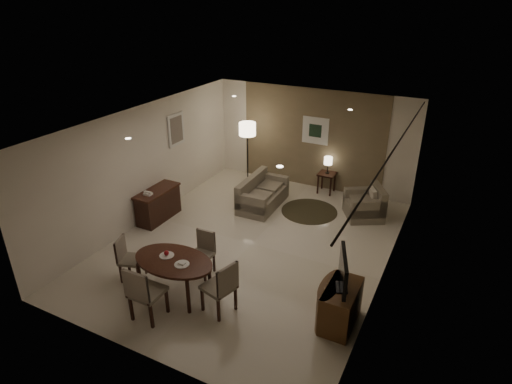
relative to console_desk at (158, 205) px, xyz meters
The scene contains 31 objects.
room_shell 2.70m from the console_desk, ahead, with size 5.50×7.00×2.70m.
taupe_accent 4.39m from the console_desk, 54.45° to the left, with size 3.96×0.03×2.70m, color #7B684C.
curtain_wall 5.26m from the console_desk, ahead, with size 0.08×6.70×2.58m, color #BEB694, non-canonical shape.
curtain_rod 5.64m from the console_desk, ahead, with size 0.03×0.03×6.80m, color black.
art_back_frame 4.49m from the console_desk, 53.18° to the left, with size 0.72×0.03×0.72m, color silver.
art_back_canvas 4.48m from the console_desk, 53.06° to the left, with size 0.34×0.01×0.34m, color #1A2F1E.
art_left_frame 1.92m from the console_desk, 100.85° to the left, with size 0.03×0.60×0.80m, color silver.
art_left_canvas 1.91m from the console_desk, 100.16° to the left, with size 0.01×0.46×0.64m, color gray.
downlight_nl 3.12m from the console_desk, 58.80° to the right, with size 0.10×0.10×0.01m, color white.
downlight_nr 4.87m from the console_desk, 24.83° to the right, with size 0.10×0.10×0.01m, color white.
downlight_fl 3.12m from the console_desk, 58.80° to the left, with size 0.10×0.10×0.01m, color white.
downlight_fr 4.87m from the console_desk, 24.83° to the left, with size 0.10×0.10×0.01m, color white.
console_desk is the anchor object (origin of this frame).
telephone 0.52m from the console_desk, 90.00° to the right, with size 0.20×0.14×0.09m, color white, non-canonical shape.
tv_cabinet 5.11m from the console_desk, 17.05° to the right, with size 0.48×0.90×0.70m, color brown, non-canonical shape.
flat_tv 5.14m from the console_desk, 17.12° to the right, with size 0.06×0.88×0.60m, color black, non-canonical shape.
dining_table 2.91m from the console_desk, 45.58° to the right, with size 1.50×0.94×0.70m, color #432315, non-canonical shape.
chair_near 3.44m from the console_desk, 53.87° to the right, with size 0.50×0.50×1.02m, color gray, non-canonical shape.
chair_far 2.55m from the console_desk, 33.00° to the right, with size 0.41×0.41×0.85m, color gray, non-canonical shape.
chair_left 2.35m from the console_desk, 62.93° to the right, with size 0.41×0.41×0.85m, color gray, non-canonical shape.
chair_right 3.65m from the console_desk, 35.47° to the right, with size 0.48×0.48×0.99m, color gray, non-canonical shape.
plate_a 2.77m from the console_desk, 47.52° to the right, with size 0.26×0.26×0.02m, color white.
plate_b 3.12m from the console_desk, 43.32° to the right, with size 0.26×0.26×0.02m, color white.
fruit_apple 2.78m from the console_desk, 47.52° to the right, with size 0.09×0.09×0.09m, color #AF141B.
napkin 3.13m from the console_desk, 43.32° to the right, with size 0.12×0.08×0.03m, color white.
round_rug 3.66m from the console_desk, 32.83° to the left, with size 1.38×1.38×0.01m, color #3A3420.
sofa 2.58m from the console_desk, 42.50° to the left, with size 0.79×1.58×0.74m, color gray, non-canonical shape.
armchair 4.89m from the console_desk, 28.23° to the left, with size 0.86×0.81×0.77m, color gray, non-canonical shape.
side_table 4.45m from the console_desk, 46.53° to the left, with size 0.44×0.44×0.56m, color black, non-canonical shape.
table_lamp 4.49m from the console_desk, 46.69° to the left, with size 0.22×0.22×0.50m, color #FFEAC1, non-canonical shape.
floor_lamp 2.94m from the console_desk, 71.14° to the left, with size 0.45×0.45×1.78m, color #FFE5B7, non-canonical shape.
Camera 1 is at (3.66, -6.96, 4.93)m, focal length 30.00 mm.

